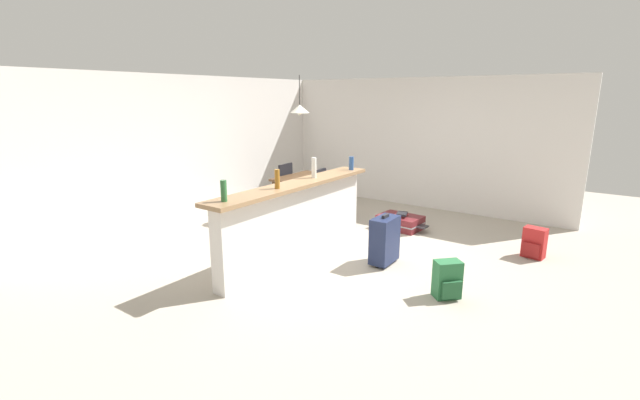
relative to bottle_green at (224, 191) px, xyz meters
The scene contains 18 objects.
ground_plane 2.24m from the bottle_green, ahead, with size 13.00×13.00×0.05m, color #ADA393.
wall_back 3.31m from the bottle_green, 55.50° to the left, with size 6.60×0.10×2.50m, color silver.
wall_right 4.92m from the bottle_green, ahead, with size 0.10×6.00×2.50m, color silver.
partition_half_wall 1.42m from the bottle_green, ahead, with size 2.80×0.20×1.00m, color silver.
bar_countertop 1.26m from the bottle_green, ahead, with size 2.96×0.40×0.05m, color #93704C.
bottle_green is the anchor object (origin of this frame).
bottle_amber 0.83m from the bottle_green, ahead, with size 0.06×0.06×0.24m, color #9E661E.
bottle_white 1.67m from the bottle_green, ahead, with size 0.07×0.07×0.28m, color silver.
bottle_blue 2.52m from the bottle_green, ahead, with size 0.07×0.07×0.20m, color #284C89.
dining_table 3.23m from the bottle_green, 21.26° to the left, with size 1.10×0.80×0.74m.
dining_chair_near_partition 3.01m from the bottle_green, 12.95° to the left, with size 0.45×0.45×0.93m.
dining_chair_far_side 3.51m from the bottle_green, 30.24° to the left, with size 0.43×0.43×0.93m.
pendant_lamp 3.28m from the bottle_green, 23.01° to the left, with size 0.34×0.34×0.68m.
suitcase_flat_maroon 3.51m from the bottle_green, ahead, with size 0.54×0.85×0.22m.
backpack_red 4.20m from the bottle_green, 39.84° to the right, with size 0.28×0.30×0.42m.
backpack_green 2.62m from the bottle_green, 58.27° to the right, with size 0.34×0.34×0.42m.
suitcase_upright_navy 2.21m from the bottle_green, 31.03° to the right, with size 0.44×0.24×0.67m.
book_stack 3.44m from the bottle_green, 10.35° to the right, with size 0.27×0.23×0.07m.
Camera 1 is at (-4.93, -3.11, 2.16)m, focal length 24.04 mm.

